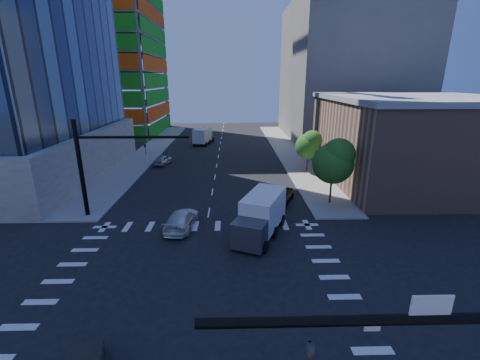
{
  "coord_description": "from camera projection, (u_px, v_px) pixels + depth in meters",
  "views": [
    {
      "loc": [
        2.3,
        -17.05,
        12.46
      ],
      "look_at": [
        2.95,
        8.0,
        4.58
      ],
      "focal_mm": 24.0,
      "sensor_mm": 36.0,
      "label": 1
    }
  ],
  "objects": [
    {
      "name": "ground",
      "position": [
        196.0,
        289.0,
        19.95
      ],
      "size": [
        160.0,
        160.0,
        0.0
      ],
      "primitive_type": "plane",
      "color": "black",
      "rests_on": "ground"
    },
    {
      "name": "road_markings",
      "position": [
        196.0,
        289.0,
        19.94
      ],
      "size": [
        20.0,
        20.0,
        0.01
      ],
      "primitive_type": "cube",
      "color": "silver",
      "rests_on": "ground"
    },
    {
      "name": "sidewalk_ne",
      "position": [
        288.0,
        151.0,
        58.38
      ],
      "size": [
        5.0,
        60.0,
        0.15
      ],
      "primitive_type": "cube",
      "color": "gray",
      "rests_on": "ground"
    },
    {
      "name": "sidewalk_nw",
      "position": [
        150.0,
        151.0,
        57.76
      ],
      "size": [
        5.0,
        60.0,
        0.15
      ],
      "primitive_type": "cube",
      "color": "gray",
      "rests_on": "ground"
    },
    {
      "name": "construction_building",
      "position": [
        97.0,
        22.0,
        70.94
      ],
      "size": [
        25.16,
        34.5,
        70.6
      ],
      "color": "slate",
      "rests_on": "ground"
    },
    {
      "name": "commercial_building",
      "position": [
        414.0,
        139.0,
        39.95
      ],
      "size": [
        20.5,
        22.5,
        10.6
      ],
      "color": "#986F58",
      "rests_on": "ground"
    },
    {
      "name": "bg_building_ne",
      "position": [
        346.0,
        72.0,
        68.86
      ],
      "size": [
        24.0,
        30.0,
        28.0
      ],
      "primitive_type": "cube",
      "color": "#65605A",
      "rests_on": "ground"
    },
    {
      "name": "signal_mast_nw",
      "position": [
        96.0,
        160.0,
        29.02
      ],
      "size": [
        10.2,
        0.4,
        9.0
      ],
      "color": "black",
      "rests_on": "sidewalk_nw"
    },
    {
      "name": "tree_south",
      "position": [
        335.0,
        161.0,
        32.11
      ],
      "size": [
        4.16,
        4.16,
        6.82
      ],
      "color": "#382316",
      "rests_on": "sidewalk_ne"
    },
    {
      "name": "tree_north",
      "position": [
        309.0,
        144.0,
        43.77
      ],
      "size": [
        3.54,
        3.52,
        5.78
      ],
      "color": "#382316",
      "rests_on": "sidewalk_ne"
    },
    {
      "name": "car_nb_far",
      "position": [
        277.0,
        197.0,
        33.37
      ],
      "size": [
        4.44,
        6.1,
        1.54
      ],
      "primitive_type": "imported",
      "rotation": [
        0.0,
        0.0,
        -0.38
      ],
      "color": "black",
      "rests_on": "ground"
    },
    {
      "name": "car_sb_near",
      "position": [
        181.0,
        219.0,
        28.0
      ],
      "size": [
        2.8,
        5.6,
        1.56
      ],
      "primitive_type": "imported",
      "rotation": [
        0.0,
        0.0,
        3.02
      ],
      "color": "white",
      "rests_on": "ground"
    },
    {
      "name": "car_sb_mid",
      "position": [
        163.0,
        160.0,
        48.92
      ],
      "size": [
        2.5,
        4.55,
        1.46
      ],
      "primitive_type": "imported",
      "rotation": [
        0.0,
        0.0,
        2.95
      ],
      "color": "#B2B3BB",
      "rests_on": "ground"
    },
    {
      "name": "box_truck_near",
      "position": [
        260.0,
        219.0,
        26.24
      ],
      "size": [
        5.05,
        7.04,
        3.4
      ],
      "rotation": [
        0.0,
        0.0,
        -0.4
      ],
      "color": "black",
      "rests_on": "ground"
    },
    {
      "name": "box_truck_far",
      "position": [
        204.0,
        137.0,
        64.45
      ],
      "size": [
        3.91,
        6.61,
        3.24
      ],
      "rotation": [
        0.0,
        0.0,
        2.92
      ],
      "color": "black",
      "rests_on": "ground"
    }
  ]
}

